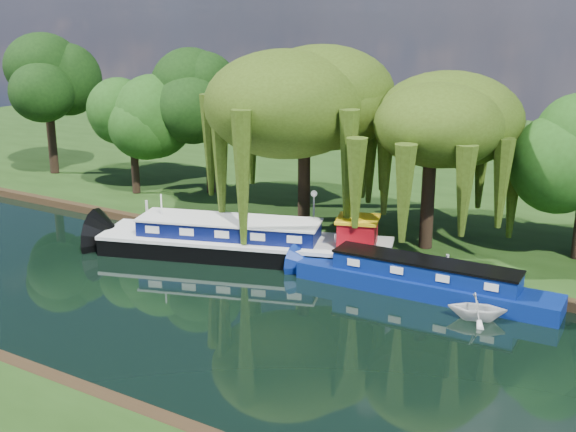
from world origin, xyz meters
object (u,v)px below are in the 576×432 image
Objects in this scene: dutch_barge at (247,242)px; white_cruiser at (477,319)px; narrowboat at (424,281)px; red_dinghy at (156,238)px.

dutch_barge is 6.46× the size of white_cruiser.
dutch_barge reaches higher than narrowboat.
dutch_barge is at bearing 65.22° from white_cruiser.
white_cruiser reaches higher than red_dinghy.
white_cruiser is (12.89, -1.55, -0.81)m from dutch_barge.
dutch_barge is 1.28× the size of narrowboat.
red_dinghy is at bearing 67.72° from white_cruiser.
narrowboat is 3.72× the size of red_dinghy.
narrowboat is at bearing -19.12° from dutch_barge.
white_cruiser is at bearing -90.24° from red_dinghy.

